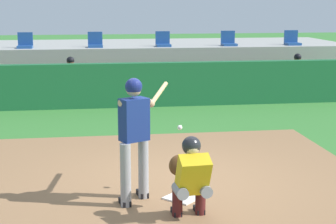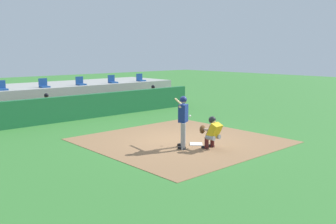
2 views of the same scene
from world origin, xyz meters
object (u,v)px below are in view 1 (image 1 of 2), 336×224
stadium_seat_2 (95,43)px  stadium_seat_4 (229,42)px  stadium_seat_3 (163,42)px  stadium_seat_1 (25,44)px  stadium_seat_5 (292,41)px  home_plate (183,197)px  batter_at_plate (135,132)px  catcher_crouched (190,175)px  dugout_player_0 (71,79)px  dugout_player_1 (298,75)px

stadium_seat_2 → stadium_seat_4: same height
stadium_seat_3 → stadium_seat_1: bearing=180.0°
stadium_seat_1 → stadium_seat_5: bearing=0.0°
home_plate → stadium_seat_4: size_ratio=0.92×
stadium_seat_2 → batter_at_plate: bearing=-87.8°
stadium_seat_4 → stadium_seat_1: bearing=180.0°
home_plate → stadium_seat_2: bearing=96.1°
catcher_crouched → stadium_seat_4: stadium_seat_4 is taller
batter_at_plate → stadium_seat_1: (-2.57, 10.20, 0.50)m
batter_at_plate → stadium_seat_2: bearing=92.2°
dugout_player_0 → stadium_seat_4: (5.07, 2.03, 0.86)m
dugout_player_1 → stadium_seat_3: (-3.81, 2.03, 0.86)m
catcher_crouched → stadium_seat_4: size_ratio=3.02×
batter_at_plate → stadium_seat_2: (-0.40, 10.20, 0.50)m
home_plate → dugout_player_1: (4.90, 8.14, 0.65)m
stadium_seat_4 → stadium_seat_5: size_ratio=1.00×
catcher_crouched → stadium_seat_1: size_ratio=3.02×
batter_at_plate → stadium_seat_1: bearing=104.1°
catcher_crouched → stadium_seat_5: size_ratio=3.02×
stadium_seat_3 → stadium_seat_5: bearing=0.0°
catcher_crouched → stadium_seat_5: 12.23m
dugout_player_1 → stadium_seat_5: size_ratio=2.71×
catcher_crouched → stadium_seat_1: stadium_seat_1 is taller
batter_at_plate → dugout_player_0: size_ratio=1.39×
stadium_seat_2 → stadium_seat_5: size_ratio=1.00×
stadium_seat_2 → stadium_seat_4: size_ratio=1.00×
catcher_crouched → dugout_player_1: 10.15m
stadium_seat_5 → stadium_seat_3: bearing=180.0°
batter_at_plate → stadium_seat_2: 10.22m
home_plate → dugout_player_0: 8.37m
stadium_seat_1 → stadium_seat_5: (8.67, 0.00, 0.00)m
dugout_player_0 → stadium_seat_1: 2.63m
stadium_seat_4 → stadium_seat_5: 2.17m
catcher_crouched → dugout_player_1: size_ratio=1.11×
home_plate → catcher_crouched: size_ratio=0.30×
dugout_player_1 → stadium_seat_5: stadium_seat_5 is taller
dugout_player_0 → catcher_crouched: bearing=-78.6°
stadium_seat_1 → stadium_seat_2: same height
batter_at_plate → stadium_seat_4: 10.94m
batter_at_plate → catcher_crouched: size_ratio=1.25×
catcher_crouched → dugout_player_0: 9.06m
stadium_seat_1 → stadium_seat_5: 8.67m
catcher_crouched → dugout_player_0: size_ratio=1.11×
dugout_player_1 → stadium_seat_2: size_ratio=2.71×
batter_at_plate → home_plate: bearing=1.6°
batter_at_plate → stadium_seat_3: size_ratio=3.76×
batter_at_plate → stadium_seat_5: (6.10, 10.20, 0.50)m
home_plate → stadium_seat_4: bearing=72.3°
catcher_crouched → stadium_seat_4: bearing=73.3°
stadium_seat_1 → dugout_player_1: bearing=-14.0°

